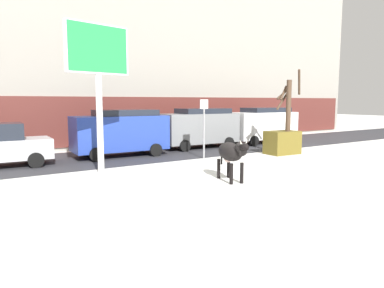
{
  "coord_description": "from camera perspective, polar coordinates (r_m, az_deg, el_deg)",
  "views": [
    {
      "loc": [
        -7.21,
        -8.89,
        2.75
      ],
      "look_at": [
        0.26,
        2.55,
        1.1
      ],
      "focal_mm": 33.36,
      "sensor_mm": 36.0,
      "label": 1
    }
  ],
  "objects": [
    {
      "name": "dumpster",
      "position": [
        19.16,
        14.22,
        0.23
      ],
      "size": [
        1.76,
        1.19,
        1.2
      ],
      "primitive_type": "cube",
      "rotation": [
        0.0,
        0.0,
        -0.05
      ],
      "color": "brown",
      "rests_on": "ground"
    },
    {
      "name": "billboard",
      "position": [
        13.9,
        -14.82,
        13.12
      ],
      "size": [
        2.51,
        0.71,
        5.56
      ],
      "color": "silver",
      "rests_on": "ground"
    },
    {
      "name": "car_grey_van",
      "position": [
        20.97,
        1.15,
        2.76
      ],
      "size": [
        4.67,
        2.26,
        2.32
      ],
      "color": "slate",
      "rests_on": "ground"
    },
    {
      "name": "car_white_van",
      "position": [
        23.82,
        11.2,
        3.13
      ],
      "size": [
        4.67,
        2.26,
        2.32
      ],
      "color": "white",
      "rests_on": "ground"
    },
    {
      "name": "pedestrian_near_billboard",
      "position": [
        21.38,
        -10.13,
        1.76
      ],
      "size": [
        0.36,
        0.24,
        1.73
      ],
      "color": "#282833",
      "rests_on": "ground"
    },
    {
      "name": "ground_plane",
      "position": [
        11.77,
        5.77,
        -6.66
      ],
      "size": [
        120.0,
        120.0,
        0.0
      ],
      "primitive_type": "plane",
      "color": "white"
    },
    {
      "name": "bare_tree_left_lot",
      "position": [
        18.99,
        15.13,
        4.9
      ],
      "size": [
        1.19,
        1.24,
        4.3
      ],
      "color": "#4C3828",
      "rests_on": "ground"
    },
    {
      "name": "cow_black",
      "position": [
        12.26,
        6.26,
        -1.4
      ],
      "size": [
        0.88,
        1.94,
        1.54
      ],
      "color": "black",
      "rests_on": "ground"
    },
    {
      "name": "building_facade",
      "position": [
        24.6,
        -16.32,
        15.35
      ],
      "size": [
        44.0,
        6.1,
        13.0
      ],
      "color": "gray",
      "rests_on": "ground"
    },
    {
      "name": "road_strip",
      "position": [
        18.45,
        -9.77,
        -1.77
      ],
      "size": [
        60.0,
        5.6,
        0.01
      ],
      "primitive_type": "cube",
      "color": "#333338",
      "rests_on": "ground"
    },
    {
      "name": "street_sign",
      "position": [
        16.97,
        1.93,
        3.23
      ],
      "size": [
        0.44,
        0.08,
        2.82
      ],
      "color": "gray",
      "rests_on": "ground"
    },
    {
      "name": "car_blue_van",
      "position": [
        18.13,
        -11.35,
        1.98
      ],
      "size": [
        4.67,
        2.26,
        2.32
      ],
      "color": "#233D9E",
      "rests_on": "ground"
    },
    {
      "name": "pedestrian_far_left",
      "position": [
        23.24,
        -0.96,
        2.27
      ],
      "size": [
        0.36,
        0.24,
        1.73
      ],
      "color": "#282833",
      "rests_on": "ground"
    },
    {
      "name": "pedestrian_by_cars",
      "position": [
        23.36,
        -0.51,
        2.29
      ],
      "size": [
        0.36,
        0.24,
        1.73
      ],
      "color": "#282833",
      "rests_on": "ground"
    }
  ]
}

